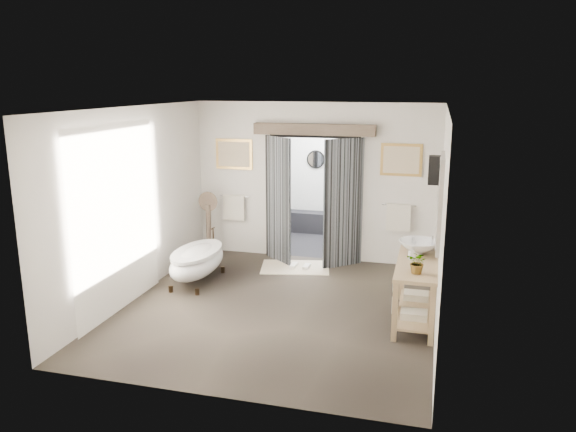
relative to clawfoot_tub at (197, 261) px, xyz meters
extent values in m
plane|color=#443C31|center=(1.58, -0.70, -0.37)|extent=(5.00, 5.00, 0.00)
cube|color=silver|center=(1.58, -3.20, 1.08)|extent=(4.50, 0.02, 2.90)
cube|color=silver|center=(-0.67, -0.70, 1.08)|extent=(0.02, 5.00, 2.90)
cube|color=silver|center=(3.83, -0.70, 1.08)|extent=(0.02, 5.00, 2.90)
cube|color=silver|center=(0.05, 1.80, 1.08)|extent=(1.45, 0.02, 2.90)
cube|color=silver|center=(3.10, 1.80, 1.08)|extent=(1.45, 0.02, 2.90)
cube|color=silver|center=(1.58, 1.80, 2.23)|extent=(1.60, 0.02, 0.60)
cube|color=silver|center=(1.58, -0.70, 2.53)|extent=(4.50, 5.00, 0.02)
cube|color=white|center=(-0.62, -1.30, 0.98)|extent=(0.02, 2.20, 2.70)
cube|color=#9D978F|center=(3.80, -0.65, 1.33)|extent=(0.05, 0.95, 1.25)
cube|color=silver|center=(3.77, -0.65, 1.33)|extent=(0.01, 0.80, 1.10)
cube|color=black|center=(3.71, 0.85, 1.53)|extent=(0.20, 0.20, 0.45)
sphere|color=#FFCC8C|center=(3.71, 0.85, 1.53)|extent=(0.10, 0.10, 0.10)
cube|color=black|center=(1.58, 2.80, -0.36)|extent=(2.20, 2.00, 0.01)
cube|color=silver|center=(1.58, 2.80, 2.13)|extent=(2.20, 2.00, 0.02)
cube|color=white|center=(1.58, 3.80, 0.88)|extent=(2.20, 0.02, 2.50)
cube|color=white|center=(0.48, 2.80, 0.88)|extent=(0.02, 2.00, 2.50)
cube|color=white|center=(2.68, 2.80, 0.88)|extent=(0.02, 2.00, 2.50)
cube|color=black|center=(1.58, 3.62, -0.14)|extent=(2.00, 0.35, 0.45)
cylinder|color=silver|center=(1.18, 3.77, 1.23)|extent=(0.40, 0.03, 0.40)
cylinder|color=silver|center=(1.98, 3.77, 1.23)|extent=(0.40, 0.03, 0.40)
cube|color=black|center=(0.78, 1.80, 0.78)|extent=(0.07, 0.10, 2.30)
cube|color=black|center=(2.38, 1.80, 0.78)|extent=(0.07, 0.10, 2.30)
cube|color=black|center=(1.58, 1.80, 1.93)|extent=(1.67, 0.10, 0.07)
cube|color=black|center=(0.98, 1.45, 0.78)|extent=(0.62, 0.57, 2.30)
cube|color=black|center=(2.18, 1.45, 0.78)|extent=(0.62, 0.57, 2.30)
cube|color=brown|center=(1.58, 1.70, 2.05)|extent=(2.20, 0.20, 0.20)
cube|color=#C09145|center=(0.03, 1.78, 1.55)|extent=(0.72, 0.03, 0.57)
cube|color=beige|center=(0.03, 1.76, 1.55)|extent=(0.62, 0.01, 0.47)
cube|color=#C09145|center=(3.13, 1.78, 1.55)|extent=(0.72, 0.03, 0.57)
cube|color=beige|center=(3.13, 1.76, 1.55)|extent=(0.62, 0.01, 0.47)
cylinder|color=silver|center=(0.03, 1.74, 0.75)|extent=(0.60, 0.02, 0.02)
cube|color=beige|center=(0.03, 1.72, 0.53)|extent=(0.42, 0.08, 0.48)
cylinder|color=silver|center=(3.13, 1.74, 0.75)|extent=(0.60, 0.02, 0.02)
cube|color=beige|center=(3.13, 1.72, 0.53)|extent=(0.42, 0.08, 0.48)
cylinder|color=black|center=(-0.23, -0.54, -0.31)|extent=(0.07, 0.07, 0.11)
cylinder|color=black|center=(0.23, -0.54, -0.31)|extent=(0.07, 0.07, 0.11)
cylinder|color=black|center=(-0.23, 0.54, -0.31)|extent=(0.07, 0.07, 0.11)
cylinder|color=black|center=(0.23, 0.54, -0.31)|extent=(0.07, 0.07, 0.11)
ellipsoid|color=white|center=(0.00, 0.00, -0.01)|extent=(0.69, 1.54, 0.49)
cylinder|color=black|center=(0.00, 0.71, 0.29)|extent=(0.03, 0.03, 0.20)
cube|color=tan|center=(3.32, -1.39, 0.06)|extent=(0.07, 0.07, 0.85)
cube|color=tan|center=(3.78, -1.39, 0.06)|extent=(0.07, 0.07, 0.85)
cube|color=tan|center=(3.32, 0.09, 0.06)|extent=(0.07, 0.07, 0.85)
cube|color=tan|center=(3.78, 0.09, 0.06)|extent=(0.07, 0.07, 0.85)
cube|color=tan|center=(3.55, -0.65, 0.46)|extent=(0.55, 1.60, 0.05)
cube|color=tan|center=(3.55, -0.65, -0.21)|extent=(0.45, 1.50, 0.03)
cylinder|color=silver|center=(3.28, -0.65, 0.23)|extent=(0.02, 1.40, 0.02)
cube|color=beige|center=(3.28, -0.80, 0.03)|extent=(0.06, 0.34, 0.42)
cube|color=beige|center=(3.55, -1.00, -0.14)|extent=(0.35, 0.25, 0.10)
cube|color=beige|center=(3.55, -0.30, -0.14)|extent=(0.35, 0.25, 0.10)
cube|color=brown|center=(-0.35, 1.33, -0.32)|extent=(0.24, 0.24, 0.09)
cylinder|color=brown|center=(-0.35, 1.33, 0.18)|extent=(0.10, 0.10, 0.93)
cylinder|color=silver|center=(-0.35, 1.35, 0.71)|extent=(0.33, 0.02, 0.33)
cylinder|color=brown|center=(-0.35, 1.33, 0.71)|extent=(0.37, 0.02, 0.37)
cube|color=beige|center=(1.39, 1.12, -0.36)|extent=(1.34, 1.03, 0.01)
cube|color=white|center=(1.36, 1.13, -0.33)|extent=(0.10, 0.26, 0.05)
cube|color=white|center=(1.60, 1.13, -0.33)|extent=(0.10, 0.26, 0.05)
imported|color=white|center=(3.55, -0.25, 0.58)|extent=(0.73, 0.73, 0.19)
imported|color=gray|center=(3.57, -1.13, 0.63)|extent=(0.33, 0.31, 0.30)
imported|color=gray|center=(3.47, -0.55, 0.57)|extent=(0.10, 0.11, 0.18)
imported|color=gray|center=(3.46, -0.04, 0.57)|extent=(0.15, 0.15, 0.18)
camera|label=1|loc=(3.71, -8.15, 2.87)|focal=35.00mm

